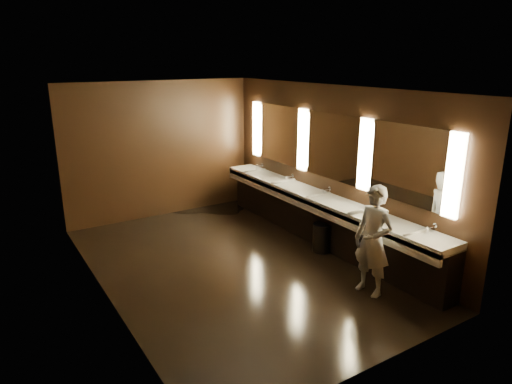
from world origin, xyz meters
TOP-DOWN VIEW (x-y plane):
  - floor at (0.00, 0.00)m, footprint 6.00×6.00m
  - ceiling at (0.00, 0.00)m, footprint 4.00×6.00m
  - wall_back at (0.00, 3.00)m, footprint 4.00×0.02m
  - wall_front at (0.00, -3.00)m, footprint 4.00×0.02m
  - wall_left at (-2.00, 0.00)m, footprint 0.02×6.00m
  - wall_right at (2.00, 0.00)m, footprint 0.02×6.00m
  - sink_counter at (1.79, 0.00)m, footprint 0.55×5.40m
  - mirror_band at (1.98, -0.00)m, footprint 0.06×5.03m
  - person at (1.21, -1.80)m, footprint 0.46×0.63m
  - trash_bin at (1.58, -0.31)m, footprint 0.39×0.39m

SIDE VIEW (x-z plane):
  - floor at x=0.00m, z-range 0.00..0.00m
  - trash_bin at x=1.58m, z-range 0.00..0.50m
  - sink_counter at x=1.79m, z-range -0.01..1.00m
  - person at x=1.21m, z-range 0.00..1.58m
  - wall_back at x=0.00m, z-range 0.00..2.80m
  - wall_front at x=0.00m, z-range 0.00..2.80m
  - wall_left at x=-2.00m, z-range 0.00..2.80m
  - wall_right at x=2.00m, z-range 0.00..2.80m
  - mirror_band at x=1.98m, z-range 1.17..2.32m
  - ceiling at x=0.00m, z-range 2.79..2.81m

